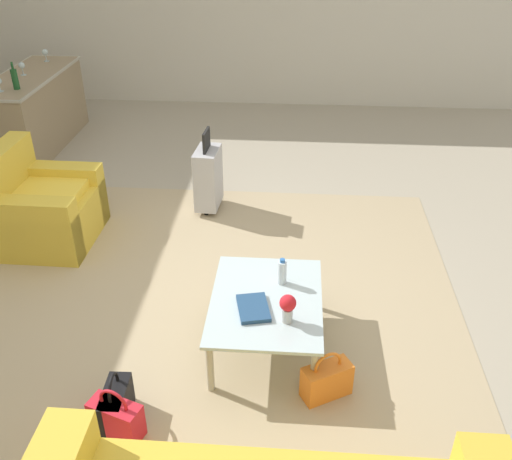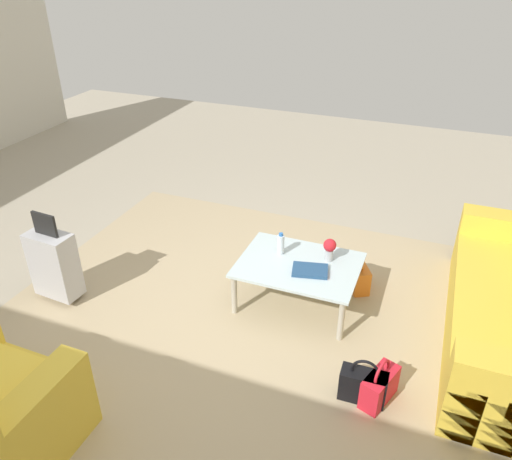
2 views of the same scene
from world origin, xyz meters
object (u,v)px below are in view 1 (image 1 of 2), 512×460
Objects in this scene: flower_vase at (288,306)px; handbag_red at (116,418)px; wine_glass_right_of_centre at (45,53)px; coffee_table_book at (253,308)px; wine_glass_left_of_centre at (22,66)px; coffee_table at (266,305)px; water_bottle at (282,272)px; handbag_orange at (327,380)px; bar_console at (34,110)px; suitcase_silver at (208,177)px; handbag_black at (116,404)px; wine_bottle_green at (15,79)px; armchair at (39,210)px.

flower_vase is 1.24m from handbag_red.
handbag_red is (-5.00, -2.27, -0.89)m from wine_glass_right_of_centre.
coffee_table_book is at bearing -144.62° from wine_glass_right_of_centre.
coffee_table is at bearing -138.13° from wine_glass_left_of_centre.
water_bottle reaches higher than coffee_table.
wine_glass_right_of_centre is at bearing 39.12° from water_bottle.
flower_vase reaches higher than handbag_orange.
suitcase_silver is at bearing -122.01° from bar_console.
wine_glass_right_of_centre is at bearing -2.35° from wine_glass_left_of_centre.
wine_bottle_green is at bearing 29.61° from handbag_black.
armchair is 2.43m from handbag_black.
coffee_table is at bearing -143.13° from wine_glass_right_of_centre.
wine_glass_right_of_centre reaches higher than water_bottle.
bar_console is at bearing -90.00° from wine_glass_left_of_centre.
handbag_black is (-3.69, -2.10, -0.90)m from wine_bottle_green.
handbag_black is (-0.74, 0.87, -0.23)m from coffee_table.
bar_console is at bearing 27.43° from handbag_red.
handbag_orange is at bearing -77.22° from handbag_black.
handbag_orange is at bearing -138.02° from wine_glass_left_of_centre.
water_bottle is at bearing -135.88° from bar_console.
water_bottle is 0.68× the size of wine_bottle_green.
water_bottle reaches higher than coffee_table_book.
flower_vase is 0.24× the size of suitcase_silver.
armchair is 5.96× the size of wine_glass_right_of_centre.
coffee_table is at bearing 34.29° from flower_vase.
wine_bottle_green is at bearing 29.26° from handbag_red.
coffee_table_book is at bearing -140.16° from bar_console.
armchair is 2.53m from coffee_table_book.
wine_glass_left_of_centre is 0.51× the size of wine_bottle_green.
handbag_red is (-0.11, -0.03, 0.00)m from handbag_black.
wine_glass_left_of_centre reaches higher than flower_vase.
wine_glass_left_of_centre is at bearing 58.38° from suitcase_silver.
suitcase_silver reaches higher than coffee_table_book.
wine_glass_left_of_centre is at bearing 27.36° from coffee_table_book.
wine_bottle_green is at bearing 45.19° from coffee_table.
flower_vase is 1.22m from handbag_black.
suitcase_silver is (1.80, 0.80, -0.14)m from water_bottle.
wine_glass_left_of_centre is (3.62, 3.06, 0.60)m from coffee_table_book.
coffee_table_book is 4.71m from bar_console.
wine_bottle_green reaches higher than water_bottle.
handbag_orange is (-3.40, -3.39, -0.90)m from wine_bottle_green.
flower_vase is 1.33× the size of wine_glass_right_of_centre.
handbag_orange is at bearing -124.09° from armchair.
wine_glass_right_of_centre reaches higher than coffee_table_book.
suitcase_silver is at bearing -64.55° from armchair.
water_bottle is at bearing -131.86° from wine_bottle_green.
water_bottle is 0.70× the size of coffee_table_book.
flower_vase is 0.11× the size of bar_console.
armchair reaches higher than water_bottle.
wine_glass_right_of_centre is at bearing 36.87° from coffee_table.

